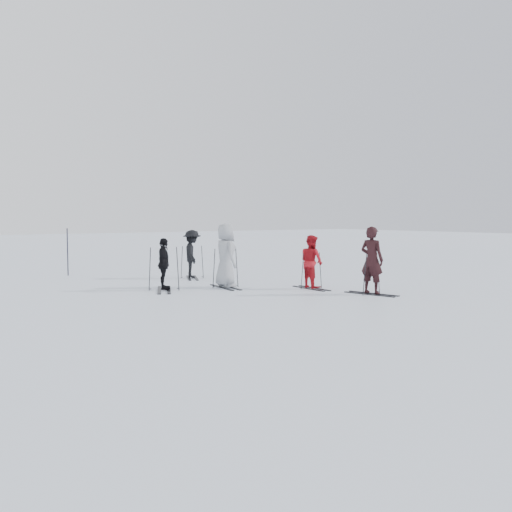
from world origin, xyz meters
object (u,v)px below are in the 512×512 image
(skier_near_dark, at_px, (372,261))
(skier_uphill_left, at_px, (164,265))
(skier_grey, at_px, (225,256))
(piste_marker, at_px, (68,252))
(skier_red, at_px, (312,262))
(skier_uphill_far, at_px, (192,255))

(skier_near_dark, relative_size, skier_uphill_left, 1.23)
(skier_grey, xyz_separation_m, skier_uphill_left, (-1.89, 0.49, -0.22))
(skier_near_dark, xyz_separation_m, piste_marker, (-5.50, 10.30, -0.07))
(skier_red, relative_size, piste_marker, 0.91)
(skier_near_dark, relative_size, skier_grey, 0.97)
(skier_grey, bearing_deg, skier_red, -122.48)
(skier_red, height_order, skier_uphill_far, skier_uphill_far)
(skier_uphill_left, height_order, skier_uphill_far, skier_uphill_far)
(skier_uphill_far, xyz_separation_m, piste_marker, (-3.37, 3.58, 0.03))
(skier_uphill_left, relative_size, piste_marker, 0.87)
(skier_uphill_left, xyz_separation_m, skier_uphill_far, (2.35, 2.49, 0.08))
(skier_uphill_left, height_order, piste_marker, piste_marker)
(piste_marker, bearing_deg, skier_uphill_left, -80.48)
(skier_uphill_left, bearing_deg, skier_uphill_far, -17.19)
(skier_uphill_left, bearing_deg, skier_grey, -78.40)
(skier_red, relative_size, skier_uphill_left, 1.05)
(skier_red, bearing_deg, piste_marker, 33.44)
(skier_near_dark, distance_m, skier_red, 2.06)
(skier_red, xyz_separation_m, skier_grey, (-2.03, 1.76, 0.18))
(skier_red, distance_m, skier_uphill_left, 4.52)
(skier_near_dark, bearing_deg, skier_grey, 21.95)
(skier_grey, xyz_separation_m, skier_uphill_far, (0.46, 2.98, -0.13))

